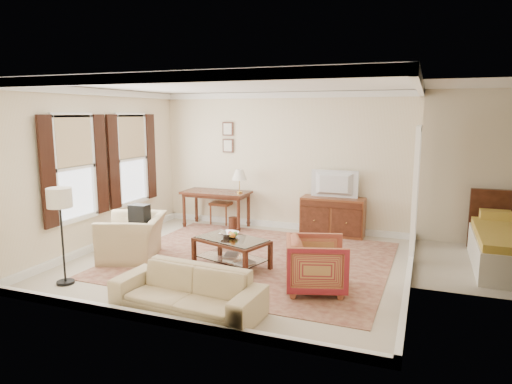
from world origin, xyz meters
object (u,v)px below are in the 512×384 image
Objects in this scene: sideboard at (333,217)px; tv at (334,176)px; writing_desk at (216,196)px; club_armchair at (133,230)px; striped_armchair at (317,262)px; coffee_table at (232,245)px; sofa at (187,284)px.

sideboard is 0.84m from tv.
tv is at bearing 3.77° from writing_desk.
striped_armchair is at bearing 63.23° from club_armchair.
club_armchair is (-2.91, -2.65, -0.74)m from tv.
sideboard is at bearing 4.22° from writing_desk.
sofa is at bearing -84.73° from coffee_table.
writing_desk is at bearing -175.78° from sideboard.
club_armchair is at bearing 66.76° from striped_armchair.
tv is 0.80× the size of club_armchair.
sideboard is 0.67× the size of sofa.
tv is at bearing 111.58° from club_armchair.
club_armchair is at bearing -175.93° from coffee_table.
coffee_table is 1.56× the size of striped_armchair.
sofa is at bearing 29.87° from club_armchair.
writing_desk is 1.14× the size of sideboard.
writing_desk is 4.38m from sofa.
striped_armchair is at bearing 97.04° from tv.
coffee_table is (1.40, -2.36, -0.30)m from writing_desk.
sofa is (-0.97, -4.25, -0.86)m from tv.
striped_armchair is (2.89, -2.83, -0.26)m from writing_desk.
writing_desk is 1.11× the size of coffee_table.
writing_desk is at bearing 120.61° from coffee_table.
sofa is (1.95, -1.60, -0.12)m from club_armchair.
sideboard is at bearing 81.70° from sofa.
tv is (2.52, 0.17, 0.55)m from writing_desk.
striped_armchair is 0.44× the size of sofa.
striped_armchair reaches higher than sideboard.
writing_desk reaches higher than coffee_table.
writing_desk reaches higher than sideboard.
tv is (0.00, -0.02, 0.84)m from sideboard.
sofa is (1.55, -4.08, -0.31)m from writing_desk.
writing_desk is 1.27× the size of club_armchair.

